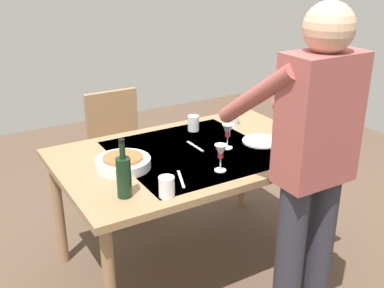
% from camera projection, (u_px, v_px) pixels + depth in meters
% --- Properties ---
extents(ground_plane, '(6.00, 6.00, 0.00)m').
position_uv_depth(ground_plane, '(192.00, 261.00, 3.06)').
color(ground_plane, brown).
extents(dining_table, '(1.56, 1.00, 0.78)m').
position_uv_depth(dining_table, '(192.00, 163.00, 2.80)').
color(dining_table, '#93704C').
rests_on(dining_table, ground_plane).
extents(chair_near, '(0.40, 0.40, 0.91)m').
position_uv_depth(chair_near, '(119.00, 145.00, 3.51)').
color(chair_near, brown).
rests_on(chair_near, ground_plane).
extents(person_server, '(0.42, 0.61, 1.69)m').
position_uv_depth(person_server, '(311.00, 162.00, 2.18)').
color(person_server, '#2D2D38').
rests_on(person_server, ground_plane).
extents(wine_bottle, '(0.07, 0.07, 0.30)m').
position_uv_depth(wine_bottle, '(124.00, 176.00, 2.23)').
color(wine_bottle, black).
rests_on(wine_bottle, dining_table).
extents(wine_glass_left, '(0.07, 0.07, 0.15)m').
position_uv_depth(wine_glass_left, '(228.00, 132.00, 2.78)').
color(wine_glass_left, white).
rests_on(wine_glass_left, dining_table).
extents(wine_glass_right, '(0.07, 0.07, 0.15)m').
position_uv_depth(wine_glass_right, '(221.00, 153.00, 2.49)').
color(wine_glass_right, white).
rests_on(wine_glass_right, dining_table).
extents(water_cup_near_left, '(0.07, 0.07, 0.10)m').
position_uv_depth(water_cup_near_left, '(193.00, 123.00, 3.08)').
color(water_cup_near_left, silver).
rests_on(water_cup_near_left, dining_table).
extents(water_cup_near_right, '(0.08, 0.08, 0.11)m').
position_uv_depth(water_cup_near_right, '(233.00, 117.00, 3.18)').
color(water_cup_near_right, silver).
rests_on(water_cup_near_right, dining_table).
extents(water_cup_far_left, '(0.08, 0.08, 0.10)m').
position_uv_depth(water_cup_far_left, '(167.00, 187.00, 2.25)').
color(water_cup_far_left, silver).
rests_on(water_cup_far_left, dining_table).
extents(serving_bowl_pasta, '(0.30, 0.30, 0.07)m').
position_uv_depth(serving_bowl_pasta, '(123.00, 163.00, 2.55)').
color(serving_bowl_pasta, silver).
rests_on(serving_bowl_pasta, dining_table).
extents(dinner_plate_near, '(0.23, 0.23, 0.01)m').
position_uv_depth(dinner_plate_near, '(261.00, 141.00, 2.91)').
color(dinner_plate_near, silver).
rests_on(dinner_plate_near, dining_table).
extents(table_knife, '(0.08, 0.19, 0.00)m').
position_uv_depth(table_knife, '(181.00, 179.00, 2.43)').
color(table_knife, silver).
rests_on(table_knife, dining_table).
extents(table_fork, '(0.02, 0.18, 0.00)m').
position_uv_depth(table_fork, '(195.00, 146.00, 2.84)').
color(table_fork, silver).
rests_on(table_fork, dining_table).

